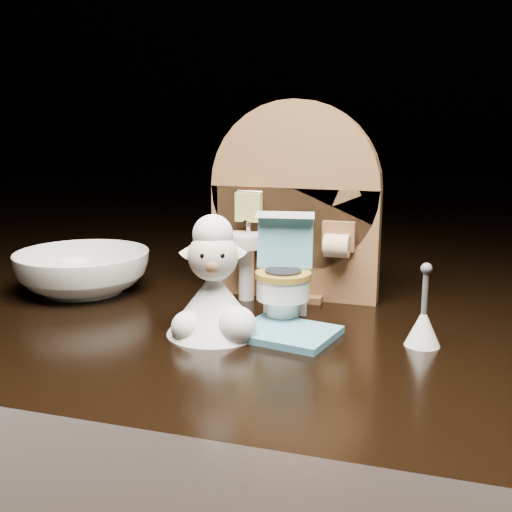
{
  "coord_description": "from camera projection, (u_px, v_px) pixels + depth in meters",
  "views": [
    {
      "loc": [
        0.12,
        -0.41,
        0.14
      ],
      "look_at": [
        -0.01,
        -0.0,
        0.05
      ],
      "focal_mm": 45.0,
      "sensor_mm": 36.0,
      "label": 1
    }
  ],
  "objects": [
    {
      "name": "plush_lamb",
      "position": [
        214.0,
        293.0,
        0.41
      ],
      "size": [
        0.06,
        0.06,
        0.08
      ],
      "rotation": [
        0.0,
        0.0,
        0.34
      ],
      "color": "silver",
      "rests_on": "ground"
    },
    {
      "name": "toy_toilet",
      "position": [
        284.0,
        280.0,
        0.44
      ],
      "size": [
        0.04,
        0.05,
        0.08
      ],
      "rotation": [
        0.0,
        0.0,
        0.18
      ],
      "color": "white",
      "rests_on": "ground"
    },
    {
      "name": "backdrop_panel",
      "position": [
        293.0,
        213.0,
        0.49
      ],
      "size": [
        0.13,
        0.05,
        0.15
      ],
      "color": "brown",
      "rests_on": "ground"
    },
    {
      "name": "toilet_brush",
      "position": [
        423.0,
        324.0,
        0.39
      ],
      "size": [
        0.02,
        0.02,
        0.05
      ],
      "color": "white",
      "rests_on": "ground"
    },
    {
      "name": "bath_mat",
      "position": [
        287.0,
        333.0,
        0.41
      ],
      "size": [
        0.07,
        0.06,
        0.0
      ],
      "primitive_type": "cube",
      "rotation": [
        0.0,
        0.0,
        -0.2
      ],
      "color": "teal",
      "rests_on": "ground"
    },
    {
      "name": "ceramic_bowl",
      "position": [
        83.0,
        272.0,
        0.51
      ],
      "size": [
        0.11,
        0.11,
        0.03
      ],
      "primitive_type": "imported",
      "rotation": [
        0.0,
        0.0,
        -0.09
      ],
      "color": "white",
      "rests_on": "ground"
    }
  ]
}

